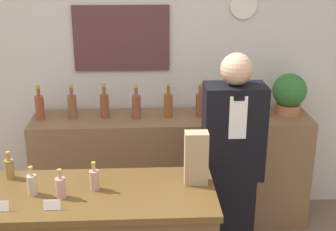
{
  "coord_description": "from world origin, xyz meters",
  "views": [
    {
      "loc": [
        0.0,
        -1.87,
        2.24
      ],
      "look_at": [
        0.15,
        1.12,
        1.18
      ],
      "focal_mm": 50.0,
      "sensor_mm": 36.0,
      "label": 1
    }
  ],
  "objects": [
    {
      "name": "back_shelf",
      "position": [
        0.21,
        1.71,
        0.48
      ],
      "size": [
        2.27,
        0.46,
        0.96
      ],
      "color": "brown",
      "rests_on": "ground_plane"
    },
    {
      "name": "paper_bag",
      "position": [
        0.29,
        0.62,
        1.09
      ],
      "size": [
        0.14,
        0.09,
        0.32
      ],
      "color": "tan",
      "rests_on": "display_counter"
    },
    {
      "name": "counter_bottle_3",
      "position": [
        -0.3,
        0.56,
        0.99
      ],
      "size": [
        0.06,
        0.06,
        0.17
      ],
      "color": "tan",
      "rests_on": "display_counter"
    },
    {
      "name": "potted_plant",
      "position": [
        1.17,
        1.73,
        1.14
      ],
      "size": [
        0.28,
        0.28,
        0.34
      ],
      "color": "#B27047",
      "rests_on": "back_shelf"
    },
    {
      "name": "shelf_bottle_6",
      "position": [
        0.7,
        1.73,
        1.06
      ],
      "size": [
        0.07,
        0.07,
        0.28
      ],
      "color": "brown",
      "rests_on": "back_shelf"
    },
    {
      "name": "shelf_bottle_5",
      "position": [
        0.44,
        1.72,
        1.06
      ],
      "size": [
        0.07,
        0.07,
        0.28
      ],
      "color": "brown",
      "rests_on": "back_shelf"
    },
    {
      "name": "shelf_bottle_7",
      "position": [
        0.95,
        1.69,
        1.06
      ],
      "size": [
        0.07,
        0.07,
        0.28
      ],
      "color": "brown",
      "rests_on": "back_shelf"
    },
    {
      "name": "back_wall",
      "position": [
        -0.0,
        2.0,
        1.35
      ],
      "size": [
        5.2,
        0.09,
        2.7
      ],
      "color": "silver",
      "rests_on": "ground_plane"
    },
    {
      "name": "shelf_bottle_3",
      "position": [
        -0.07,
        1.69,
        1.06
      ],
      "size": [
        0.07,
        0.07,
        0.28
      ],
      "color": "brown",
      "rests_on": "back_shelf"
    },
    {
      "name": "shopkeeper",
      "position": [
        0.59,
        1.05,
        0.81
      ],
      "size": [
        0.41,
        0.26,
        1.62
      ],
      "color": "black",
      "rests_on": "ground_plane"
    },
    {
      "name": "shelf_bottle_1",
      "position": [
        -0.59,
        1.72,
        1.06
      ],
      "size": [
        0.07,
        0.07,
        0.28
      ],
      "color": "brown",
      "rests_on": "back_shelf"
    },
    {
      "name": "counter_bottle_0",
      "position": [
        -0.83,
        0.73,
        0.99
      ],
      "size": [
        0.06,
        0.06,
        0.17
      ],
      "color": "olive",
      "rests_on": "display_counter"
    },
    {
      "name": "shelf_bottle_0",
      "position": [
        -0.85,
        1.71,
        1.06
      ],
      "size": [
        0.07,
        0.07,
        0.28
      ],
      "color": "brown",
      "rests_on": "back_shelf"
    },
    {
      "name": "price_card_right",
      "position": [
        -0.51,
        0.35,
        0.96
      ],
      "size": [
        0.09,
        0.02,
        0.06
      ],
      "color": "white",
      "rests_on": "display_counter"
    },
    {
      "name": "counter_bottle_1",
      "position": [
        -0.65,
        0.52,
        0.99
      ],
      "size": [
        0.06,
        0.06,
        0.17
      ],
      "color": "tan",
      "rests_on": "display_counter"
    },
    {
      "name": "counter_bottle_2",
      "position": [
        -0.48,
        0.48,
        0.99
      ],
      "size": [
        0.06,
        0.06,
        0.17
      ],
      "color": "tan",
      "rests_on": "display_counter"
    },
    {
      "name": "price_card_left",
      "position": [
        -0.78,
        0.35,
        0.96
      ],
      "size": [
        0.09,
        0.02,
        0.06
      ],
      "color": "white",
      "rests_on": "display_counter"
    },
    {
      "name": "shelf_bottle_2",
      "position": [
        -0.33,
        1.73,
        1.06
      ],
      "size": [
        0.07,
        0.07,
        0.28
      ],
      "color": "brown",
      "rests_on": "back_shelf"
    },
    {
      "name": "shelf_bottle_4",
      "position": [
        0.18,
        1.72,
        1.06
      ],
      "size": [
        0.07,
        0.07,
        0.28
      ],
      "color": "brown",
      "rests_on": "back_shelf"
    }
  ]
}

